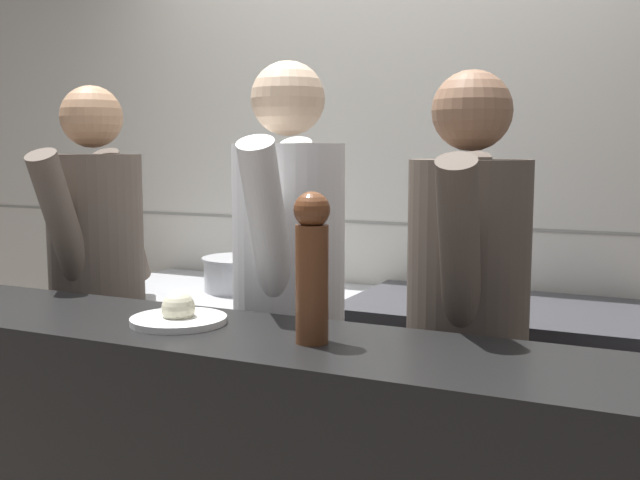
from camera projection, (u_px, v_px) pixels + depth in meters
wall_back_tiled at (392, 189)px, 3.29m from camera, size 8.00×0.06×2.60m
oven_range at (231, 387)px, 3.28m from camera, size 1.18×0.71×0.87m
prep_counter at (489, 424)px, 2.80m from camera, size 1.05×0.65×0.91m
stock_pot at (242, 273)px, 3.20m from camera, size 0.34×0.34×0.14m
mixing_bowl_steel at (466, 287)px, 2.82m from camera, size 0.28×0.28×0.10m
plated_dish_appetiser at (179, 316)px, 2.00m from camera, size 0.26×0.26×0.09m
pepper_mill at (312, 264)px, 1.78m from camera, size 0.09×0.09×0.36m
chef_head_cook at (98, 291)px, 2.79m from camera, size 0.41×0.75×1.70m
chef_sous at (289, 308)px, 2.39m from camera, size 0.42×0.76×1.74m
chef_line at (467, 336)px, 2.14m from camera, size 0.39×0.74×1.69m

